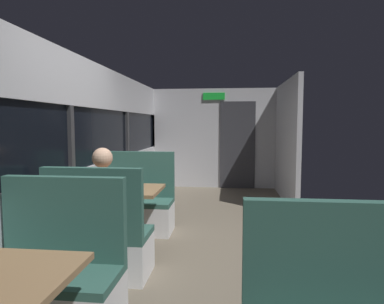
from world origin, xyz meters
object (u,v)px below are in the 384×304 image
(bench_mid_window_facing_end, at_px, (100,244))
(seated_passenger, at_px, (102,221))
(bench_mid_window_facing_entry, at_px, (139,208))
(bench_near_window_facing_entry, at_px, (55,286))
(dining_table_mid_window, at_px, (122,197))

(bench_mid_window_facing_end, height_order, seated_passenger, seated_passenger)
(bench_mid_window_facing_end, distance_m, bench_mid_window_facing_entry, 1.40)
(bench_near_window_facing_entry, distance_m, seated_passenger, 0.95)
(bench_mid_window_facing_entry, bearing_deg, seated_passenger, -90.00)
(bench_near_window_facing_entry, xyz_separation_m, seated_passenger, (0.00, 0.92, 0.21))
(bench_near_window_facing_entry, bearing_deg, seated_passenger, 90.00)
(bench_near_window_facing_entry, distance_m, dining_table_mid_window, 1.58)
(bench_mid_window_facing_entry, relative_size, seated_passenger, 0.87)
(bench_near_window_facing_entry, xyz_separation_m, bench_mid_window_facing_entry, (0.00, 2.25, 0.00))
(bench_mid_window_facing_entry, distance_m, seated_passenger, 1.34)
(bench_mid_window_facing_end, bearing_deg, bench_mid_window_facing_entry, 90.00)
(bench_mid_window_facing_end, relative_size, seated_passenger, 0.87)
(bench_mid_window_facing_end, xyz_separation_m, bench_mid_window_facing_entry, (0.00, 1.40, 0.00))
(bench_mid_window_facing_end, bearing_deg, bench_near_window_facing_entry, -90.00)
(bench_near_window_facing_entry, height_order, seated_passenger, seated_passenger)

